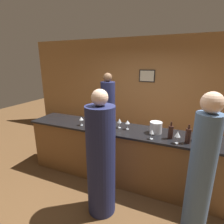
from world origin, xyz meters
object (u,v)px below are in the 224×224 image
(guest_0, at_px, (201,174))
(wine_bottle_0, at_px, (200,133))
(wine_bottle_1, at_px, (171,132))
(wine_bottle_2, at_px, (188,136))
(bartender, at_px, (108,118))
(guest_1, at_px, (101,160))
(ice_bucket, at_px, (156,128))

(guest_0, bearing_deg, wine_bottle_0, 90.69)
(wine_bottle_0, xyz_separation_m, wine_bottle_1, (-0.40, -0.10, -0.01))
(wine_bottle_1, bearing_deg, wine_bottle_2, -16.62)
(bartender, relative_size, guest_0, 1.03)
(wine_bottle_1, bearing_deg, guest_1, -139.53)
(bartender, height_order, guest_0, bartender)
(wine_bottle_0, height_order, ice_bucket, wine_bottle_0)
(wine_bottle_2, xyz_separation_m, ice_bucket, (-0.48, 0.20, -0.02))
(guest_1, xyz_separation_m, wine_bottle_1, (0.83, 0.71, 0.28))
(wine_bottle_2, bearing_deg, wine_bottle_1, 163.38)
(ice_bucket, bearing_deg, wine_bottle_1, -28.27)
(guest_1, bearing_deg, wine_bottle_0, 33.29)
(wine_bottle_0, height_order, wine_bottle_1, wine_bottle_0)
(wine_bottle_2, bearing_deg, guest_1, -149.34)
(bartender, bearing_deg, wine_bottle_0, 157.48)
(guest_0, relative_size, wine_bottle_2, 6.52)
(wine_bottle_1, height_order, ice_bucket, wine_bottle_1)
(wine_bottle_1, relative_size, ice_bucket, 1.36)
(ice_bucket, bearing_deg, wine_bottle_2, -22.69)
(guest_0, distance_m, ice_bucket, 1.00)
(bartender, xyz_separation_m, wine_bottle_2, (1.67, -0.93, 0.22))
(wine_bottle_2, bearing_deg, bartender, 150.95)
(bartender, xyz_separation_m, ice_bucket, (1.19, -0.72, 0.20))
(guest_1, bearing_deg, guest_0, 4.79)
(wine_bottle_2, bearing_deg, wine_bottle_0, 47.62)
(guest_0, height_order, wine_bottle_2, guest_0)
(guest_0, xyz_separation_m, wine_bottle_2, (-0.16, 0.53, 0.23))
(wine_bottle_0, xyz_separation_m, ice_bucket, (-0.64, 0.03, -0.02))
(guest_1, height_order, wine_bottle_0, guest_1)
(wine_bottle_0, distance_m, wine_bottle_1, 0.41)
(wine_bottle_0, relative_size, wine_bottle_2, 1.03)
(wine_bottle_2, bearing_deg, guest_0, -72.84)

